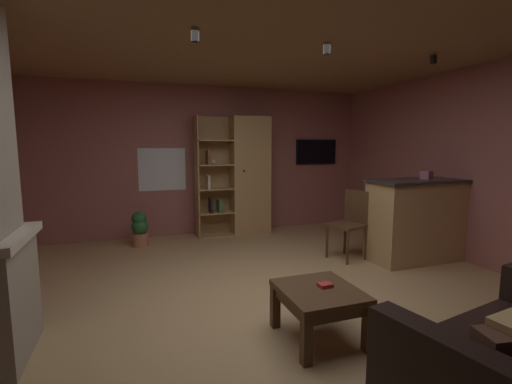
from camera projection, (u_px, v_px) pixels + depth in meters
The scene contains 16 objects.
floor at pixel (270, 307), 3.41m from camera, with size 5.85×6.17×0.02m, color tan.
wall_back at pixel (204, 161), 6.17m from camera, with size 5.97×0.06×2.53m, color #9E5B56.
wall_right at pixel (502, 168), 4.22m from camera, with size 0.06×6.17×2.53m, color #9E5B56.
ceiling at pixel (271, 28), 3.09m from camera, with size 5.85×6.17×0.02m, color #8E6B47.
window_pane_back at pixel (162, 169), 5.92m from camera, with size 0.76×0.01×0.70m, color white.
bookshelf_cabinet at pixel (245, 176), 6.16m from camera, with size 1.26×0.41×2.01m.
kitchen_bar_counter at pixel (424, 219), 4.77m from camera, with size 1.55×0.62×1.09m.
tissue_box at pixel (427, 175), 4.65m from camera, with size 0.12×0.12×0.11m, color #995972.
coffee_table at pixel (319, 299), 2.80m from camera, with size 0.59×0.65×0.41m.
table_book_0 at pixel (325, 285), 2.82m from camera, with size 0.11×0.08×0.03m, color #B22D2D.
dining_chair at pixel (351, 220), 4.82m from camera, with size 0.52×0.52×0.92m.
potted_floor_plant at pixel (140, 229), 5.40m from camera, with size 0.25×0.27×0.54m.
wall_mounted_tv at pixel (316, 152), 6.80m from camera, with size 0.82×0.06×0.46m.
track_light_spot_1 at pixel (195, 36), 3.07m from camera, with size 0.07×0.07×0.09m, color black.
track_light_spot_2 at pixel (327, 49), 3.49m from camera, with size 0.07×0.07×0.09m, color black.
track_light_spot_3 at pixel (433, 60), 3.89m from camera, with size 0.07×0.07×0.09m, color black.
Camera 1 is at (-1.20, -3.02, 1.52)m, focal length 25.03 mm.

